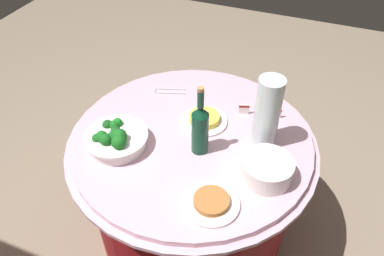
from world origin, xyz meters
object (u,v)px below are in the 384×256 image
at_px(serving_tongs, 169,91).
at_px(food_plate_peanuts, 211,202).
at_px(food_plate_fried_egg, 204,120).
at_px(label_placard_front, 244,109).
at_px(label_placard_mid, 276,113).
at_px(broccoli_bowl, 116,139).
at_px(plate_stack, 267,169).
at_px(decorative_fruit_vase, 266,116).
at_px(wine_bottle, 200,128).

xyz_separation_m(serving_tongs, food_plate_peanuts, (-0.45, 0.60, 0.01)).
xyz_separation_m(food_plate_fried_egg, label_placard_front, (-0.16, -0.13, 0.01)).
bearing_deg(label_placard_front, label_placard_mid, -171.00).
distance_m(broccoli_bowl, serving_tongs, 0.46).
relative_size(broccoli_bowl, plate_stack, 1.33).
xyz_separation_m(plate_stack, serving_tongs, (0.61, -0.39, -0.04)).
xyz_separation_m(food_plate_peanuts, label_placard_front, (0.03, -0.57, 0.02)).
height_order(plate_stack, label_placard_front, plate_stack).
distance_m(decorative_fruit_vase, label_placard_mid, 0.23).
bearing_deg(serving_tongs, food_plate_peanuts, 126.60).
relative_size(food_plate_fried_egg, label_placard_mid, 4.00).
height_order(plate_stack, serving_tongs, plate_stack).
height_order(decorative_fruit_vase, serving_tongs, decorative_fruit_vase).
relative_size(label_placard_front, label_placard_mid, 1.00).
bearing_deg(label_placard_mid, plate_stack, 96.11).
bearing_deg(plate_stack, serving_tongs, -32.64).
xyz_separation_m(broccoli_bowl, label_placard_mid, (-0.62, -0.45, -0.01)).
bearing_deg(broccoli_bowl, food_plate_fried_egg, -136.28).
bearing_deg(broccoli_bowl, decorative_fruit_vase, -156.44).
distance_m(decorative_fruit_vase, food_plate_fried_egg, 0.32).
height_order(food_plate_peanuts, label_placard_front, label_placard_front).
bearing_deg(wine_bottle, label_placard_mid, -128.34).
xyz_separation_m(decorative_fruit_vase, label_placard_mid, (-0.02, -0.19, -0.12)).
relative_size(serving_tongs, food_plate_peanuts, 0.75).
relative_size(serving_tongs, label_placard_mid, 3.01).
bearing_deg(broccoli_bowl, plate_stack, -174.34).
bearing_deg(decorative_fruit_vase, label_placard_front, -51.26).
relative_size(broccoli_bowl, serving_tongs, 1.69).
height_order(wine_bottle, serving_tongs, wine_bottle).
height_order(decorative_fruit_vase, label_placard_mid, decorative_fruit_vase).
height_order(broccoli_bowl, decorative_fruit_vase, decorative_fruit_vase).
bearing_deg(plate_stack, decorative_fruit_vase, -72.37).
height_order(serving_tongs, food_plate_fried_egg, food_plate_fried_egg).
bearing_deg(decorative_fruit_vase, food_plate_fried_egg, -6.46).
bearing_deg(broccoli_bowl, food_plate_peanuts, 163.45).
xyz_separation_m(broccoli_bowl, food_plate_peanuts, (-0.50, 0.15, -0.03)).
bearing_deg(label_placard_mid, label_placard_front, 9.00).
xyz_separation_m(plate_stack, wine_bottle, (0.31, -0.05, 0.08)).
height_order(decorative_fruit_vase, label_placard_front, decorative_fruit_vase).
distance_m(serving_tongs, food_plate_peanuts, 0.75).
xyz_separation_m(broccoli_bowl, label_placard_front, (-0.46, -0.43, -0.01)).
xyz_separation_m(wine_bottle, decorative_fruit_vase, (-0.25, -0.15, 0.02)).
height_order(wine_bottle, food_plate_fried_egg, wine_bottle).
relative_size(serving_tongs, food_plate_fried_egg, 0.75).
relative_size(wine_bottle, serving_tongs, 2.03).
relative_size(wine_bottle, decorative_fruit_vase, 0.99).
bearing_deg(label_placard_mid, serving_tongs, -0.71).
bearing_deg(food_plate_peanuts, wine_bottle, -60.89).
xyz_separation_m(wine_bottle, label_placard_mid, (-0.27, -0.34, -0.10)).
bearing_deg(label_placard_mid, wine_bottle, 51.66).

